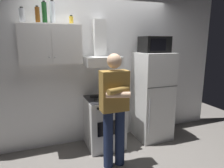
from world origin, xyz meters
The scene contains 13 objects.
ground_plane centered at (0.00, 0.00, 0.00)m, with size 7.00×7.00×0.00m, color slate.
back_wall_tiled centered at (0.00, 0.60, 1.35)m, with size 4.80×0.10×2.70m, color white.
upper_cabinet centered at (-0.85, 0.37, 1.75)m, with size 0.90×0.37×0.60m.
stove_oven centered at (-0.05, 0.25, 0.43)m, with size 0.60×0.62×0.87m.
range_hood centered at (-0.05, 0.38, 1.60)m, with size 0.60×0.44×0.75m.
refrigerator centered at (0.90, 0.25, 0.80)m, with size 0.60×0.62×1.60m.
microwave centered at (0.90, 0.27, 1.74)m, with size 0.48×0.37×0.28m.
person_standing centered at (-0.10, -0.36, 0.90)m, with size 0.38×0.33×1.64m.
bottle_vodka_clear centered at (-0.79, 0.41, 2.21)m, with size 0.08×0.08×0.34m.
bottle_spice_jar centered at (-0.52, 0.38, 2.11)m, with size 0.06×0.06×0.14m.
bottle_wine_green centered at (-0.91, 0.39, 2.20)m, with size 0.07×0.07×0.32m.
bottle_canister_steel centered at (-1.21, 0.35, 2.15)m, with size 0.08×0.08×0.21m.
bottle_beer_brown centered at (-1.00, 0.36, 2.16)m, with size 0.07×0.07×0.24m.
Camera 1 is at (-1.07, -2.83, 1.79)m, focal length 32.09 mm.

